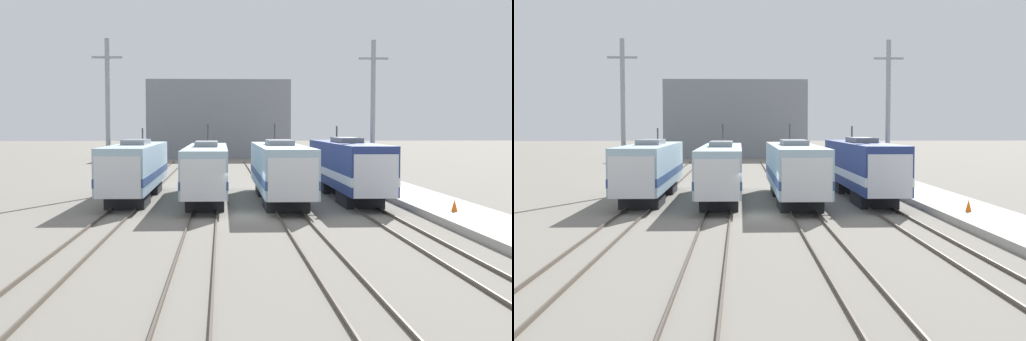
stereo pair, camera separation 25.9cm
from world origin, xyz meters
The scene contains 14 objects.
ground_plane centered at (0.00, 0.00, 0.00)m, with size 400.00×400.00×0.00m, color slate.
rail_pair_far_left centered at (-7.35, 0.00, 0.07)m, with size 1.50×120.00×0.15m.
rail_pair_center_left centered at (-2.45, 0.00, 0.07)m, with size 1.51×120.00×0.15m.
rail_pair_center_right centered at (2.45, 0.00, 0.07)m, with size 1.51×120.00×0.15m.
rail_pair_far_right centered at (7.35, 0.00, 0.07)m, with size 1.50×120.00×0.15m.
locomotive_far_left centered at (-7.35, 9.35, 2.14)m, with size 2.92×18.40×4.92m.
locomotive_center_left centered at (-2.45, 8.18, 2.09)m, with size 2.77×19.34×5.20m.
locomotive_center_right centered at (2.45, 7.48, 2.14)m, with size 3.07×18.93×5.26m.
locomotive_far_right centered at (7.35, 9.35, 2.20)m, with size 2.84×19.44×5.07m.
catenary_tower_left centered at (-9.76, 12.98, 5.89)m, with size 2.20×0.35×11.45m.
catenary_tower_right centered at (9.87, 12.98, 5.89)m, with size 2.20×0.35×11.45m.
platform centered at (11.82, 0.00, 0.20)m, with size 4.00×120.00×0.40m.
traffic_cone centered at (11.30, -1.62, 0.73)m, with size 0.35×0.35×0.66m.
depot_building centered at (-1.82, 74.99, 6.14)m, with size 22.45×8.28×12.29m.
Camera 1 is at (-1.46, -39.83, 5.10)m, focal length 50.00 mm.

